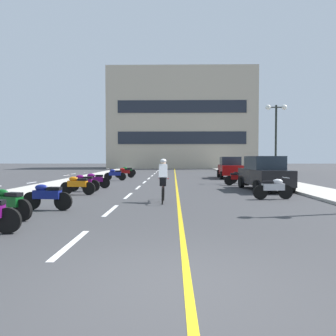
% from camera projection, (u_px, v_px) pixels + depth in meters
% --- Properties ---
extents(ground_plane, '(140.00, 140.00, 0.00)m').
position_uv_depth(ground_plane, '(173.00, 179.00, 25.22)').
color(ground_plane, '#38383A').
extents(curb_left, '(2.40, 72.00, 0.12)m').
position_uv_depth(curb_left, '(93.00, 176.00, 28.34)').
color(curb_left, '#B7B2A8').
rests_on(curb_left, ground).
extents(curb_right, '(2.40, 72.00, 0.12)m').
position_uv_depth(curb_right, '(253.00, 176.00, 28.09)').
color(curb_right, '#B7B2A8').
rests_on(curb_right, ground).
extents(lane_dash_0, '(0.14, 2.20, 0.01)m').
position_uv_depth(lane_dash_0, '(71.00, 244.00, 6.27)').
color(lane_dash_0, silver).
rests_on(lane_dash_0, ground).
extents(lane_dash_1, '(0.14, 2.20, 0.01)m').
position_uv_depth(lane_dash_1, '(111.00, 210.00, 10.26)').
color(lane_dash_1, silver).
rests_on(lane_dash_1, ground).
extents(lane_dash_2, '(0.14, 2.20, 0.01)m').
position_uv_depth(lane_dash_2, '(128.00, 196.00, 14.26)').
color(lane_dash_2, silver).
rests_on(lane_dash_2, ground).
extents(lane_dash_3, '(0.14, 2.20, 0.01)m').
position_uv_depth(lane_dash_3, '(138.00, 187.00, 18.26)').
color(lane_dash_3, silver).
rests_on(lane_dash_3, ground).
extents(lane_dash_4, '(0.14, 2.20, 0.01)m').
position_uv_depth(lane_dash_4, '(144.00, 182.00, 22.26)').
color(lane_dash_4, silver).
rests_on(lane_dash_4, ground).
extents(lane_dash_5, '(0.14, 2.20, 0.01)m').
position_uv_depth(lane_dash_5, '(149.00, 178.00, 26.25)').
color(lane_dash_5, silver).
rests_on(lane_dash_5, ground).
extents(lane_dash_6, '(0.14, 2.20, 0.01)m').
position_uv_depth(lane_dash_6, '(152.00, 176.00, 30.25)').
color(lane_dash_6, silver).
rests_on(lane_dash_6, ground).
extents(lane_dash_7, '(0.14, 2.20, 0.01)m').
position_uv_depth(lane_dash_7, '(155.00, 174.00, 34.25)').
color(lane_dash_7, silver).
rests_on(lane_dash_7, ground).
extents(lane_dash_8, '(0.14, 2.20, 0.01)m').
position_uv_depth(lane_dash_8, '(157.00, 172.00, 38.24)').
color(lane_dash_8, silver).
rests_on(lane_dash_8, ground).
extents(lane_dash_9, '(0.14, 2.20, 0.01)m').
position_uv_depth(lane_dash_9, '(158.00, 171.00, 42.24)').
color(lane_dash_9, silver).
rests_on(lane_dash_9, ground).
extents(lane_dash_10, '(0.14, 2.20, 0.01)m').
position_uv_depth(lane_dash_10, '(159.00, 170.00, 46.24)').
color(lane_dash_10, silver).
rests_on(lane_dash_10, ground).
extents(lane_dash_11, '(0.14, 2.20, 0.01)m').
position_uv_depth(lane_dash_11, '(161.00, 169.00, 50.24)').
color(lane_dash_11, silver).
rests_on(lane_dash_11, ground).
extents(centre_line_yellow, '(0.12, 66.00, 0.01)m').
position_uv_depth(centre_line_yellow, '(175.00, 177.00, 28.21)').
color(centre_line_yellow, gold).
rests_on(centre_line_yellow, ground).
extents(office_building, '(23.95, 9.76, 16.26)m').
position_uv_depth(office_building, '(181.00, 121.00, 53.74)').
color(office_building, '#BCAD93').
rests_on(office_building, ground).
extents(street_lamp_mid, '(1.46, 0.36, 5.26)m').
position_uv_depth(street_lamp_mid, '(276.00, 125.00, 21.51)').
color(street_lamp_mid, black).
rests_on(street_lamp_mid, curb_right).
extents(parked_car_near, '(2.10, 4.29, 1.82)m').
position_uv_depth(parked_car_near, '(264.00, 173.00, 16.66)').
color(parked_car_near, black).
rests_on(parked_car_near, ground).
extents(parked_car_mid, '(2.11, 4.29, 1.82)m').
position_uv_depth(parked_car_mid, '(230.00, 167.00, 26.55)').
color(parked_car_mid, black).
rests_on(parked_car_mid, ground).
extents(motorcycle_1, '(1.64, 0.79, 0.92)m').
position_uv_depth(motorcycle_1, '(7.00, 203.00, 8.74)').
color(motorcycle_1, black).
rests_on(motorcycle_1, ground).
extents(motorcycle_2, '(1.70, 0.60, 0.92)m').
position_uv_depth(motorcycle_2, '(47.00, 196.00, 10.33)').
color(motorcycle_2, black).
rests_on(motorcycle_2, ground).
extents(motorcycle_3, '(1.70, 0.60, 0.92)m').
position_uv_depth(motorcycle_3, '(273.00, 188.00, 13.00)').
color(motorcycle_3, black).
rests_on(motorcycle_3, ground).
extents(motorcycle_4, '(1.70, 0.60, 0.92)m').
position_uv_depth(motorcycle_4, '(77.00, 185.00, 14.64)').
color(motorcycle_4, black).
rests_on(motorcycle_4, ground).
extents(motorcycle_5, '(1.70, 0.60, 0.92)m').
position_uv_depth(motorcycle_5, '(83.00, 182.00, 16.05)').
color(motorcycle_5, black).
rests_on(motorcycle_5, ground).
extents(motorcycle_6, '(1.68, 0.67, 0.92)m').
position_uv_depth(motorcycle_6, '(94.00, 180.00, 17.66)').
color(motorcycle_6, black).
rests_on(motorcycle_6, ground).
extents(motorcycle_7, '(1.70, 0.60, 0.92)m').
position_uv_depth(motorcycle_7, '(238.00, 178.00, 19.58)').
color(motorcycle_7, black).
rests_on(motorcycle_7, ground).
extents(motorcycle_8, '(1.70, 0.60, 0.92)m').
position_uv_depth(motorcycle_8, '(241.00, 176.00, 21.10)').
color(motorcycle_8, black).
rests_on(motorcycle_8, ground).
extents(motorcycle_9, '(1.70, 0.60, 0.92)m').
position_uv_depth(motorcycle_9, '(115.00, 174.00, 23.93)').
color(motorcycle_9, black).
rests_on(motorcycle_9, ground).
extents(motorcycle_10, '(1.70, 0.60, 0.92)m').
position_uv_depth(motorcycle_10, '(125.00, 172.00, 27.16)').
color(motorcycle_10, black).
rests_on(motorcycle_10, ground).
extents(motorcycle_11, '(1.67, 0.69, 0.92)m').
position_uv_depth(motorcycle_11, '(127.00, 171.00, 30.03)').
color(motorcycle_11, black).
rests_on(motorcycle_11, ground).
extents(cyclist_rider, '(0.42, 1.77, 1.71)m').
position_uv_depth(cyclist_rider, '(163.00, 179.00, 12.18)').
color(cyclist_rider, black).
rests_on(cyclist_rider, ground).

